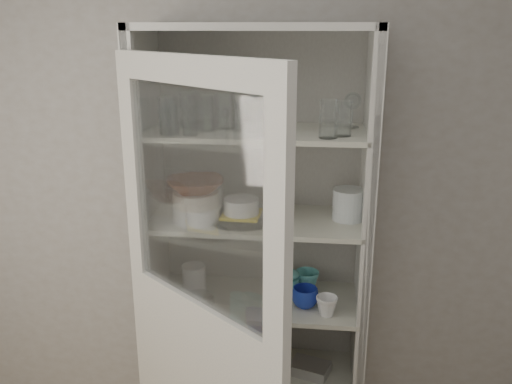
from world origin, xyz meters
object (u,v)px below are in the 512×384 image
Objects in this scene: pantry_cabinet at (257,275)px; grey_bowl_stack at (348,204)px; cream_bowl at (196,199)px; mug_white at (327,306)px; terracotta_bowl at (196,185)px; teal_jar at (289,285)px; plate_stack_front at (196,213)px; mug_teal at (307,282)px; cupboard_door at (201,355)px; goblet_0 at (198,107)px; plate_stack_back at (202,197)px; goblet_1 at (239,106)px; goblet_2 at (264,107)px; mug_blue at (305,297)px; goblet_3 at (352,109)px; tin_box at (310,368)px; measuring_cups at (199,298)px; glass_platter at (242,217)px; yellow_trivet at (242,214)px; white_canister at (194,278)px.

pantry_cabinet is 15.00× the size of grey_bowl_stack.
cream_bowl is 2.10× the size of mug_white.
teal_jar is (0.41, 0.09, -0.50)m from terracotta_bowl.
grey_bowl_stack reaches higher than cream_bowl.
plate_stack_front is 1.80× the size of mug_teal.
cupboard_door is 17.18× the size of mug_teal.
goblet_0 is 0.80× the size of plate_stack_back.
goblet_1 is 1.49× the size of teal_jar.
grey_bowl_stack reaches higher than mug_teal.
terracotta_bowl is at bearing -135.08° from goblet_1.
grey_bowl_stack is at bearing -6.24° from plate_stack_back.
pantry_cabinet reaches higher than plate_stack_back.
goblet_1 is 0.71× the size of terracotta_bowl.
goblet_2 is 0.88m from mug_blue.
mug_teal is (0.52, -0.05, -0.82)m from goblet_0.
goblet_2 is 0.96× the size of goblet_3.
terracotta_bowl is at bearing -151.83° from pantry_cabinet.
tin_box is at bearing 55.83° from mug_blue.
measuring_cups is at bearing -165.43° from goblet_3.
measuring_cups is (-0.49, -0.16, -0.03)m from mug_teal.
glass_platter is (-0.06, -0.10, 0.33)m from pantry_cabinet.
goblet_0 reaches higher than yellow_trivet.
plate_stack_back is at bearing 173.76° from grey_bowl_stack.
goblet_0 reaches higher than mug_teal.
goblet_3 is 0.87m from mug_blue.
terracotta_bowl is 0.71m from mug_blue.
goblet_0 is 0.42m from cream_bowl.
plate_stack_back is at bearing 158.17° from mug_white.
cupboard_door is 20.68× the size of mug_white.
plate_stack_front is at bearing -64.99° from white_canister.
pantry_cabinet is 0.53m from tin_box.
plate_stack_front reaches higher than white_canister.
pantry_cabinet reaches higher than yellow_trivet.
terracotta_bowl is (-0.00, 0.00, 0.13)m from plate_stack_front.
plate_stack_front is at bearing -166.84° from goblet_3.
mug_blue is at bearing -43.74° from goblet_2.
tin_box is at bearing -28.62° from goblet_2.
cream_bowl reaches higher than mug_blue.
mug_white is (0.59, -0.06, -0.39)m from plate_stack_front.
cupboard_door reaches higher than white_canister.
terracotta_bowl reaches higher than teal_jar.
cupboard_door reaches higher than mug_white.
glass_platter is at bearing -175.70° from mug_teal.
pantry_cabinet is 15.94× the size of white_canister.
goblet_1 is 0.90m from measuring_cups.
cupboard_door is 0.70m from mug_teal.
goblet_2 is 1.33× the size of mug_blue.
goblet_2 is 0.88× the size of tin_box.
goblet_3 is (0.69, -0.04, 0.01)m from goblet_0.
terracotta_bowl reaches higher than mug_blue.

